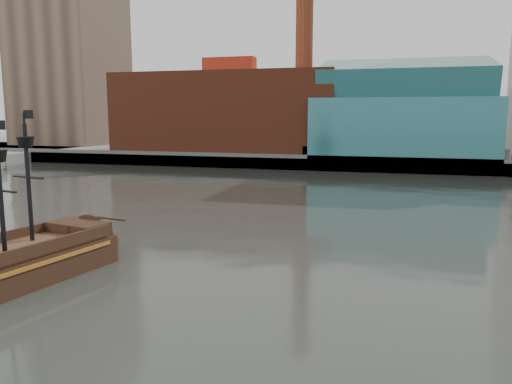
% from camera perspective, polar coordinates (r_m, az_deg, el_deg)
% --- Properties ---
extents(ground, '(400.00, 400.00, 0.00)m').
position_cam_1_polar(ground, '(24.19, -8.85, -13.95)').
color(ground, '#2A2D28').
rests_on(ground, ground).
extents(promenade_far, '(220.00, 60.00, 2.00)m').
position_cam_1_polar(promenade_far, '(112.90, 11.04, 4.48)').
color(promenade_far, slate).
rests_on(promenade_far, ground).
extents(seawall, '(220.00, 1.00, 2.60)m').
position_cam_1_polar(seawall, '(83.62, 9.30, 3.24)').
color(seawall, '#4C4C49').
rests_on(seawall, ground).
extents(skyline, '(149.00, 45.00, 62.00)m').
position_cam_1_polar(skyline, '(105.94, 14.00, 16.88)').
color(skyline, brown).
rests_on(skyline, promenade_far).
extents(pirate_ship, '(6.66, 14.27, 10.28)m').
position_cam_1_polar(pirate_ship, '(31.37, -25.48, -7.56)').
color(pirate_ship, black).
rests_on(pirate_ship, ground).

